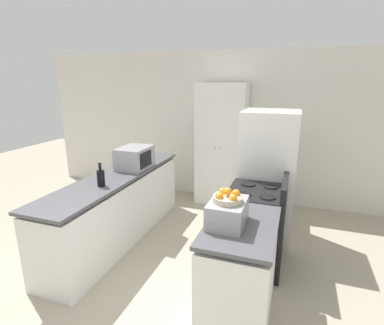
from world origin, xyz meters
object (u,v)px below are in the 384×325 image
object	(u,v)px
pantry_cabinet	(221,145)
refrigerator	(267,175)
microwave	(135,158)
wine_bottle	(101,178)
fruit_bowl	(228,197)
stove	(255,227)
toaster_oven	(227,213)

from	to	relation	value
pantry_cabinet	refrigerator	xyz separation A→B (m)	(0.88, -0.94, -0.16)
microwave	wine_bottle	world-z (taller)	microwave
refrigerator	fruit_bowl	distance (m)	1.71
stove	microwave	world-z (taller)	microwave
refrigerator	microwave	bearing A→B (deg)	-167.07
fruit_bowl	stove	bearing A→B (deg)	81.34
pantry_cabinet	refrigerator	bearing A→B (deg)	-46.89
toaster_oven	fruit_bowl	xyz separation A→B (m)	(0.00, -0.02, 0.15)
toaster_oven	fruit_bowl	world-z (taller)	fruit_bowl
stove	wine_bottle	world-z (taller)	wine_bottle
stove	refrigerator	bearing A→B (deg)	87.23
pantry_cabinet	fruit_bowl	size ratio (longest dim) A/B	8.28
toaster_oven	fruit_bowl	size ratio (longest dim) A/B	1.64
wine_bottle	pantry_cabinet	bearing A→B (deg)	67.32
wine_bottle	toaster_oven	xyz separation A→B (m)	(1.60, -0.45, 0.00)
wine_bottle	toaster_oven	distance (m)	1.66
pantry_cabinet	wine_bottle	world-z (taller)	pantry_cabinet
toaster_oven	microwave	bearing A→B (deg)	142.24
pantry_cabinet	wine_bottle	xyz separation A→B (m)	(-0.90, -2.15, -0.01)
pantry_cabinet	fruit_bowl	bearing A→B (deg)	-74.89
toaster_oven	stove	bearing A→B (deg)	81.04
wine_bottle	microwave	bearing A→B (deg)	90.54
pantry_cabinet	stove	distance (m)	1.98
refrigerator	wine_bottle	distance (m)	2.15
refrigerator	toaster_oven	world-z (taller)	refrigerator
stove	toaster_oven	bearing A→B (deg)	-98.96
wine_bottle	fruit_bowl	xyz separation A→B (m)	(1.60, -0.47, 0.15)
microwave	toaster_oven	xyz separation A→B (m)	(1.61, -1.25, -0.04)
fruit_bowl	wine_bottle	bearing A→B (deg)	163.78
stove	microwave	xyz separation A→B (m)	(-1.75, 0.34, 0.60)
pantry_cabinet	toaster_oven	distance (m)	2.69
microwave	wine_bottle	distance (m)	0.80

